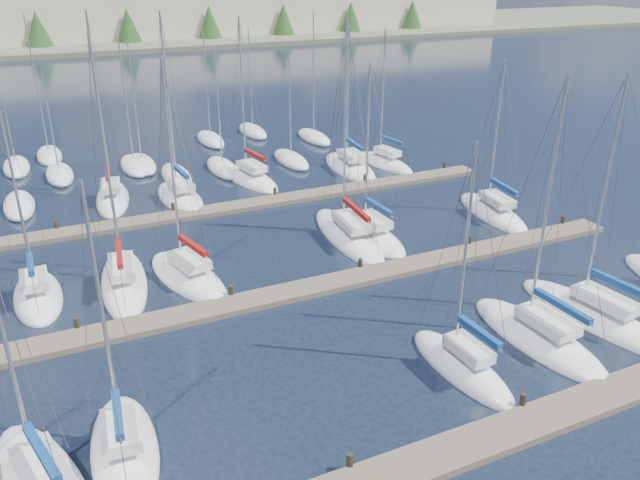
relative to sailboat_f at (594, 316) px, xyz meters
name	(u,v)px	position (x,y,z in m)	size (l,w,h in m)	color
ground	(150,123)	(-12.43, 53.03, -0.18)	(400.00, 400.00, 0.00)	#192232
dock_near	(455,451)	(-12.43, -4.96, -0.03)	(44.00, 1.93, 1.10)	#6B5E4C
dock_mid	(305,289)	(-12.43, 9.04, -0.03)	(44.00, 1.93, 1.10)	#6B5E4C
dock_far	(229,208)	(-12.43, 23.04, -0.03)	(44.00, 1.93, 1.10)	#6B5E4C
sailboat_f	(594,316)	(0.00, 0.00, 0.00)	(3.52, 9.50, 13.20)	white
sailboat_n	(112,198)	(-20.07, 28.75, 0.02)	(3.68, 8.43, 14.67)	white
sailboat_j	(188,276)	(-18.00, 13.35, 0.00)	(4.47, 8.33, 13.35)	white
sailboat_d	(462,367)	(-8.96, -0.73, 0.01)	(2.34, 6.75, 11.29)	white
sailboat_o	(180,197)	(-15.25, 26.76, 0.01)	(3.33, 7.97, 14.60)	white
sailboat_e	(538,337)	(-4.09, -0.33, 0.00)	(3.03, 8.59, 13.49)	white
sailboat_q	(350,167)	(0.39, 28.18, -0.01)	(4.05, 9.26, 12.91)	white
sailboat_k	(348,235)	(-6.78, 14.66, 0.00)	(3.62, 10.31, 15.08)	white
sailboat_i	(124,282)	(-21.51, 14.17, 0.01)	(3.60, 9.22, 14.58)	white
sailboat_l	(370,235)	(-5.39, 14.16, 0.00)	(2.81, 7.99, 12.12)	white
sailboat_c	(124,450)	(-23.68, 0.36, 0.01)	(3.05, 6.85, 11.43)	white
sailboat_m	(493,213)	(4.74, 13.88, 0.00)	(3.82, 8.66, 11.74)	white
sailboat_r	(384,163)	(3.82, 27.90, 0.01)	(3.22, 7.81, 12.59)	white
sailboat_h	(38,296)	(-26.07, 14.48, 0.00)	(2.57, 6.66, 11.49)	white
sailboat_p	(250,178)	(-8.76, 28.85, 0.01)	(3.90, 8.53, 13.92)	white
distant_boats	(137,164)	(-16.77, 36.79, 0.11)	(36.93, 20.75, 13.30)	#9EA0A5
shoreline	(5,9)	(-25.72, 142.80, 7.26)	(400.00, 60.00, 38.00)	#666B51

